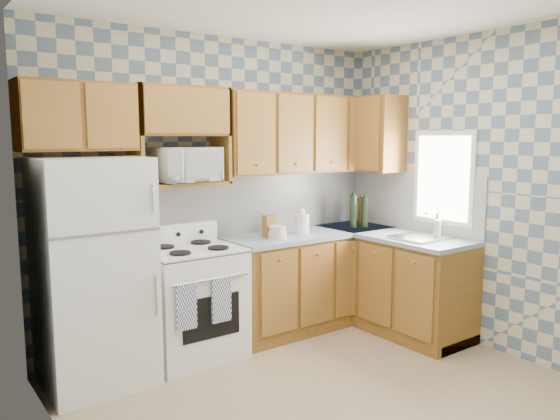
# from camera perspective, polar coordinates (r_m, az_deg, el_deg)

# --- Properties ---
(floor) EXTENTS (3.40, 3.40, 0.00)m
(floor) POSITION_cam_1_polar(r_m,az_deg,el_deg) (4.08, 5.98, -18.92)
(floor) COLOR #826E53
(floor) RESTS_ON ground
(back_wall) EXTENTS (3.40, 0.02, 2.70)m
(back_wall) POSITION_cam_1_polar(r_m,az_deg,el_deg) (4.97, -6.26, 2.15)
(back_wall) COLOR slate
(back_wall) RESTS_ON ground
(right_wall) EXTENTS (0.02, 3.20, 2.70)m
(right_wall) POSITION_cam_1_polar(r_m,az_deg,el_deg) (4.98, 20.87, 1.70)
(right_wall) COLOR slate
(right_wall) RESTS_ON ground
(backsplash_back) EXTENTS (2.60, 0.02, 0.56)m
(backsplash_back) POSITION_cam_1_polar(r_m,az_deg,el_deg) (5.19, -2.35, 0.76)
(backsplash_back) COLOR silver
(backsplash_back) RESTS_ON back_wall
(backsplash_right) EXTENTS (0.02, 1.60, 0.56)m
(backsplash_right) POSITION_cam_1_polar(r_m,az_deg,el_deg) (5.46, 13.71, 0.89)
(backsplash_right) COLOR silver
(backsplash_right) RESTS_ON right_wall
(refrigerator) EXTENTS (0.75, 0.70, 1.68)m
(refrigerator) POSITION_cam_1_polar(r_m,az_deg,el_deg) (4.24, -18.92, -6.19)
(refrigerator) COLOR white
(refrigerator) RESTS_ON floor
(stove_body) EXTENTS (0.76, 0.65, 0.90)m
(stove_body) POSITION_cam_1_polar(r_m,az_deg,el_deg) (4.65, -9.16, -9.62)
(stove_body) COLOR white
(stove_body) RESTS_ON floor
(cooktop) EXTENTS (0.76, 0.65, 0.02)m
(cooktop) POSITION_cam_1_polar(r_m,az_deg,el_deg) (4.54, -9.28, -4.12)
(cooktop) COLOR silver
(cooktop) RESTS_ON stove_body
(backguard) EXTENTS (0.76, 0.08, 0.17)m
(backguard) POSITION_cam_1_polar(r_m,az_deg,el_deg) (4.76, -10.81, -2.44)
(backguard) COLOR white
(backguard) RESTS_ON cooktop
(dish_towel_left) EXTENTS (0.17, 0.02, 0.36)m
(dish_towel_left) POSITION_cam_1_polar(r_m,az_deg,el_deg) (4.23, -9.77, -9.95)
(dish_towel_left) COLOR navy
(dish_towel_left) RESTS_ON stove_body
(dish_towel_right) EXTENTS (0.17, 0.02, 0.36)m
(dish_towel_right) POSITION_cam_1_polar(r_m,az_deg,el_deg) (4.37, -6.15, -9.32)
(dish_towel_right) COLOR navy
(dish_towel_right) RESTS_ON stove_body
(base_cabinets_back) EXTENTS (1.75, 0.60, 0.88)m
(base_cabinets_back) POSITION_cam_1_polar(r_m,az_deg,el_deg) (5.36, 3.25, -7.32)
(base_cabinets_back) COLOR brown
(base_cabinets_back) RESTS_ON floor
(base_cabinets_right) EXTENTS (0.60, 1.60, 0.88)m
(base_cabinets_right) POSITION_cam_1_polar(r_m,az_deg,el_deg) (5.39, 11.44, -7.36)
(base_cabinets_right) COLOR brown
(base_cabinets_right) RESTS_ON floor
(countertop_back) EXTENTS (1.77, 0.63, 0.04)m
(countertop_back) POSITION_cam_1_polar(r_m,az_deg,el_deg) (5.25, 3.32, -2.48)
(countertop_back) COLOR gray
(countertop_back) RESTS_ON base_cabinets_back
(countertop_right) EXTENTS (0.63, 1.60, 0.04)m
(countertop_right) POSITION_cam_1_polar(r_m,az_deg,el_deg) (5.29, 11.54, -2.55)
(countertop_right) COLOR gray
(countertop_right) RESTS_ON base_cabinets_right
(upper_cabinets_back) EXTENTS (1.75, 0.33, 0.74)m
(upper_cabinets_back) POSITION_cam_1_polar(r_m,az_deg,el_deg) (5.28, 2.43, 7.94)
(upper_cabinets_back) COLOR brown
(upper_cabinets_back) RESTS_ON back_wall
(upper_cabinets_fridge) EXTENTS (0.82, 0.33, 0.50)m
(upper_cabinets_fridge) POSITION_cam_1_polar(r_m,az_deg,el_deg) (4.29, -20.52, 9.14)
(upper_cabinets_fridge) COLOR brown
(upper_cabinets_fridge) RESTS_ON back_wall
(upper_cabinets_right) EXTENTS (0.33, 0.70, 0.74)m
(upper_cabinets_right) POSITION_cam_1_polar(r_m,az_deg,el_deg) (5.62, 9.35, 7.83)
(upper_cabinets_right) COLOR brown
(upper_cabinets_right) RESTS_ON right_wall
(microwave_shelf) EXTENTS (0.80, 0.33, 0.03)m
(microwave_shelf) POSITION_cam_1_polar(r_m,az_deg,el_deg) (4.60, -10.33, 2.69)
(microwave_shelf) COLOR brown
(microwave_shelf) RESTS_ON back_wall
(microwave) EXTENTS (0.56, 0.41, 0.29)m
(microwave) POSITION_cam_1_polar(r_m,az_deg,el_deg) (4.59, -9.82, 4.68)
(microwave) COLOR white
(microwave) RESTS_ON microwave_shelf
(sink) EXTENTS (0.48, 0.40, 0.03)m
(sink) POSITION_cam_1_polar(r_m,az_deg,el_deg) (5.06, 14.51, -2.81)
(sink) COLOR #B7B7BC
(sink) RESTS_ON countertop_right
(window) EXTENTS (0.02, 0.66, 0.86)m
(window) POSITION_cam_1_polar(r_m,az_deg,el_deg) (5.22, 16.70, 3.24)
(window) COLOR silver
(window) RESTS_ON right_wall
(bottle_0) EXTENTS (0.07, 0.07, 0.32)m
(bottle_0) POSITION_cam_1_polar(r_m,az_deg,el_deg) (5.53, 7.66, -0.11)
(bottle_0) COLOR black
(bottle_0) RESTS_ON countertop_back
(bottle_1) EXTENTS (0.07, 0.07, 0.30)m
(bottle_1) POSITION_cam_1_polar(r_m,az_deg,el_deg) (5.55, 8.83, -0.21)
(bottle_1) COLOR black
(bottle_1) RESTS_ON countertop_back
(bottle_2) EXTENTS (0.07, 0.07, 0.28)m
(bottle_2) POSITION_cam_1_polar(r_m,az_deg,el_deg) (5.66, 8.48, -0.16)
(bottle_2) COLOR #522F0C
(bottle_2) RESTS_ON countertop_back
(knife_block) EXTENTS (0.10, 0.10, 0.20)m
(knife_block) POSITION_cam_1_polar(r_m,az_deg,el_deg) (4.95, -1.20, -1.68)
(knife_block) COLOR brown
(knife_block) RESTS_ON countertop_back
(electric_kettle) EXTENTS (0.14, 0.14, 0.18)m
(electric_kettle) POSITION_cam_1_polar(r_m,az_deg,el_deg) (5.15, 2.27, -1.43)
(electric_kettle) COLOR white
(electric_kettle) RESTS_ON countertop_back
(food_containers) EXTENTS (0.17, 0.17, 0.11)m
(food_containers) POSITION_cam_1_polar(r_m,az_deg,el_deg) (4.87, -0.27, -2.36)
(food_containers) COLOR beige
(food_containers) RESTS_ON countertop_back
(soap_bottle) EXTENTS (0.06, 0.06, 0.17)m
(soap_bottle) POSITION_cam_1_polar(r_m,az_deg,el_deg) (5.06, 16.11, -1.95)
(soap_bottle) COLOR beige
(soap_bottle) RESTS_ON countertop_right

